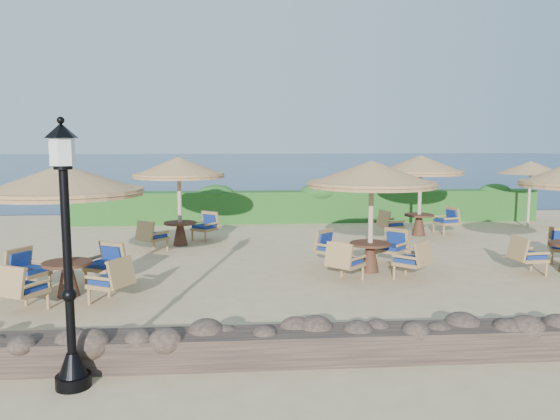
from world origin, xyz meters
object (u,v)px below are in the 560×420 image
object	(u,v)px
lamp_post	(68,267)
cafe_set_0	(64,203)
extra_parasol	(531,168)
cafe_set_1	(371,193)
cafe_set_4	(420,175)
cafe_set_3	(179,179)

from	to	relation	value
lamp_post	cafe_set_0	size ratio (longest dim) A/B	1.06
extra_parasol	cafe_set_0	size ratio (longest dim) A/B	0.77
cafe_set_1	lamp_post	bearing A→B (deg)	-132.24
lamp_post	cafe_set_4	world-z (taller)	lamp_post
cafe_set_1	cafe_set_4	size ratio (longest dim) A/B	1.06
extra_parasol	cafe_set_1	distance (m)	9.65
cafe_set_1	extra_parasol	bearing A→B (deg)	40.24
extra_parasol	cafe_set_3	distance (m)	12.46
lamp_post	cafe_set_1	xyz separation A→B (m)	(5.24, 5.77, 0.33)
cafe_set_0	cafe_set_4	bearing A→B (deg)	34.54
cafe_set_1	cafe_set_4	distance (m)	5.67
lamp_post	cafe_set_4	distance (m)	13.40
extra_parasol	cafe_set_3	xyz separation A→B (m)	(-12.21, -2.48, -0.18)
extra_parasol	cafe_set_0	bearing A→B (deg)	-150.70
cafe_set_1	cafe_set_3	size ratio (longest dim) A/B	1.12
cafe_set_0	cafe_set_3	world-z (taller)	same
cafe_set_3	cafe_set_4	xyz separation A→B (m)	(7.71, 1.15, 0.01)
cafe_set_1	cafe_set_3	distance (m)	6.13
lamp_post	extra_parasol	size ratio (longest dim) A/B	1.38
cafe_set_3	lamp_post	bearing A→B (deg)	-92.35
extra_parasol	cafe_set_1	bearing A→B (deg)	-139.76
lamp_post	cafe_set_1	size ratio (longest dim) A/B	1.08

